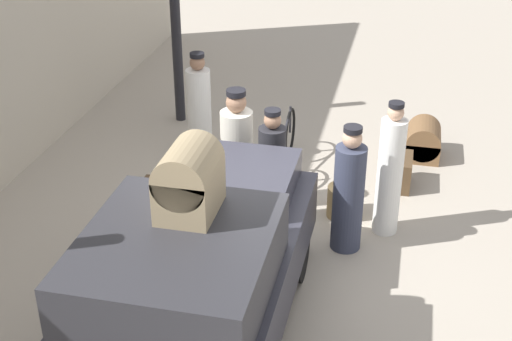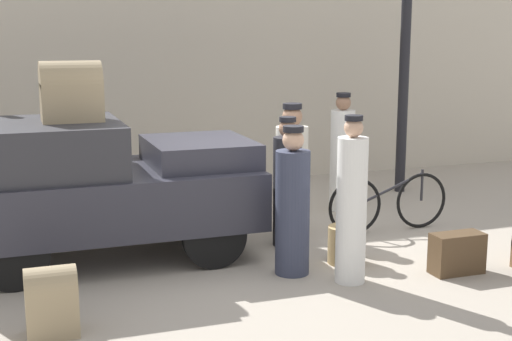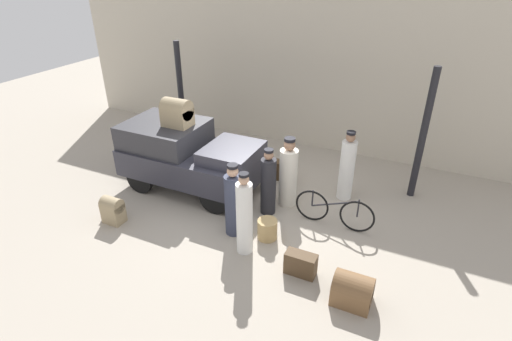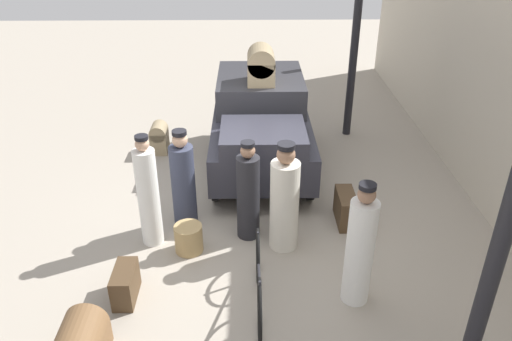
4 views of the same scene
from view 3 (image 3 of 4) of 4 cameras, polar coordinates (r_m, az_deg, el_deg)
name	(u,v)px [view 3 (image 3 of 4)]	position (r m, az deg, el deg)	size (l,w,h in m)	color
ground_plane	(245,208)	(9.52, -1.61, -5.31)	(30.00, 30.00, 0.00)	#A89E8E
station_building_facade	(306,73)	(12.08, 7.21, 13.67)	(16.00, 0.15, 4.50)	beige
canopy_pillar_left	(181,97)	(12.14, -10.65, 10.30)	(0.17, 0.17, 3.21)	black
canopy_pillar_right	(423,136)	(10.03, 22.74, 4.61)	(0.17, 0.17, 3.21)	black
truck	(188,154)	(10.10, -9.67, 2.36)	(3.46, 1.80, 1.64)	black
bicycle	(334,211)	(8.88, 11.09, -5.65)	(1.76, 0.04, 0.81)	black
wicker_basket	(267,229)	(8.47, 1.63, -8.38)	(0.42, 0.42, 0.43)	tan
conductor_in_dark_uniform	(288,175)	(9.30, 4.63, -0.66)	(0.43, 0.43, 1.72)	silver
porter_standing_middle	(244,217)	(7.76, -1.67, -6.60)	(0.32, 0.32, 1.79)	white
porter_carrying_trunk	(234,203)	(8.33, -3.22, -4.62)	(0.38, 0.38, 1.64)	#33384C
porter_lifting_near_truck	(347,168)	(9.75, 12.86, 0.32)	(0.36, 0.36, 1.75)	white
porter_with_bicycle	(268,184)	(8.98, 1.76, -2.00)	(0.35, 0.35, 1.61)	#232328
trunk_wicker_pale	(113,209)	(9.41, -19.79, -5.26)	(0.44, 0.34, 0.63)	#9E8966
suitcase_black_upright	(280,170)	(10.60, 3.47, 0.05)	(0.69, 0.28, 0.51)	#4C3823
trunk_large_brown	(301,264)	(7.66, 6.39, -13.13)	(0.59, 0.27, 0.45)	#4C3823
trunk_barrel_dark	(353,291)	(7.28, 13.63, -16.33)	(0.66, 0.52, 0.57)	brown
trunk_on_truck_roof	(177,113)	(9.82, -11.24, 8.11)	(0.67, 0.50, 0.68)	#9E8966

